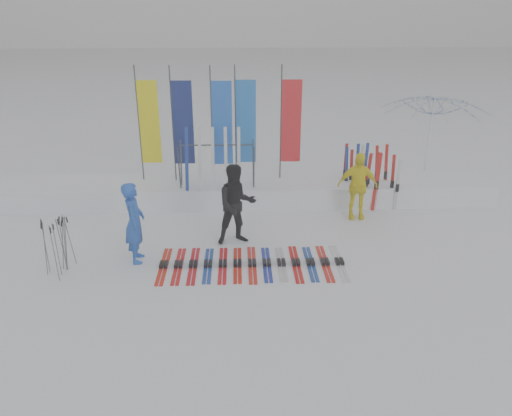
{
  "coord_description": "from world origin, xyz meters",
  "views": [
    {
      "loc": [
        -0.18,
        -8.85,
        5.27
      ],
      "look_at": [
        0.2,
        1.6,
        1.0
      ],
      "focal_mm": 35.0,
      "sensor_mm": 36.0,
      "label": 1
    }
  ],
  "objects_px": {
    "tent_canopy": "(430,140)",
    "person_blue": "(134,223)",
    "person_black": "(236,205)",
    "ski_rack": "(217,159)",
    "ski_row": "(252,263)",
    "person_yellow": "(357,186)"
  },
  "relations": [
    {
      "from": "ski_rack",
      "to": "ski_row",
      "type": "bearing_deg",
      "value": -76.03
    },
    {
      "from": "person_blue",
      "to": "person_black",
      "type": "relative_size",
      "value": 0.94
    },
    {
      "from": "ski_row",
      "to": "person_blue",
      "type": "bearing_deg",
      "value": 172.82
    },
    {
      "from": "ski_row",
      "to": "ski_rack",
      "type": "bearing_deg",
      "value": 103.97
    },
    {
      "from": "tent_canopy",
      "to": "ski_row",
      "type": "distance_m",
      "value": 7.64
    },
    {
      "from": "ski_row",
      "to": "person_black",
      "type": "bearing_deg",
      "value": 105.87
    },
    {
      "from": "person_black",
      "to": "ski_row",
      "type": "height_order",
      "value": "person_black"
    },
    {
      "from": "tent_canopy",
      "to": "person_blue",
      "type": "bearing_deg",
      "value": -149.85
    },
    {
      "from": "ski_rack",
      "to": "person_black",
      "type": "bearing_deg",
      "value": -77.0
    },
    {
      "from": "ski_row",
      "to": "ski_rack",
      "type": "relative_size",
      "value": 1.96
    },
    {
      "from": "person_blue",
      "to": "person_black",
      "type": "height_order",
      "value": "person_black"
    },
    {
      "from": "ski_rack",
      "to": "tent_canopy",
      "type": "bearing_deg",
      "value": 13.9
    },
    {
      "from": "person_black",
      "to": "person_yellow",
      "type": "distance_m",
      "value": 3.44
    },
    {
      "from": "ski_row",
      "to": "ski_rack",
      "type": "distance_m",
      "value": 3.79
    },
    {
      "from": "person_blue",
      "to": "ski_rack",
      "type": "relative_size",
      "value": 0.89
    },
    {
      "from": "person_blue",
      "to": "ski_rack",
      "type": "distance_m",
      "value": 3.57
    },
    {
      "from": "person_black",
      "to": "person_blue",
      "type": "bearing_deg",
      "value": -173.07
    },
    {
      "from": "person_black",
      "to": "ski_rack",
      "type": "height_order",
      "value": "person_black"
    },
    {
      "from": "person_yellow",
      "to": "tent_canopy",
      "type": "distance_m",
      "value": 3.76
    },
    {
      "from": "tent_canopy",
      "to": "ski_rack",
      "type": "relative_size",
      "value": 1.56
    },
    {
      "from": "person_blue",
      "to": "tent_canopy",
      "type": "bearing_deg",
      "value": -66.22
    },
    {
      "from": "person_black",
      "to": "ski_rack",
      "type": "bearing_deg",
      "value": 89.29
    }
  ]
}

